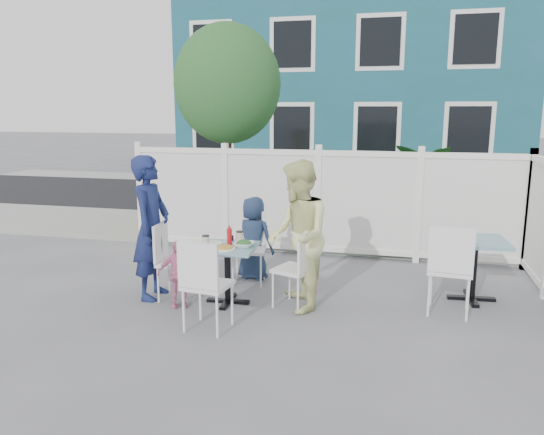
% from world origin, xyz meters
% --- Properties ---
extents(ground, '(80.00, 80.00, 0.00)m').
position_xyz_m(ground, '(0.00, 0.00, 0.00)').
color(ground, slate).
extents(near_sidewalk, '(24.00, 2.60, 0.01)m').
position_xyz_m(near_sidewalk, '(0.00, 3.80, 0.01)').
color(near_sidewalk, gray).
rests_on(near_sidewalk, ground).
extents(street, '(24.00, 5.00, 0.01)m').
position_xyz_m(street, '(0.00, 7.50, 0.00)').
color(street, black).
rests_on(street, ground).
extents(far_sidewalk, '(24.00, 1.60, 0.01)m').
position_xyz_m(far_sidewalk, '(0.00, 10.60, 0.01)').
color(far_sidewalk, gray).
rests_on(far_sidewalk, ground).
extents(building, '(11.00, 6.00, 6.00)m').
position_xyz_m(building, '(-0.50, 14.00, 3.00)').
color(building, '#175356').
rests_on(building, ground).
extents(fence_back, '(5.86, 0.08, 1.60)m').
position_xyz_m(fence_back, '(0.10, 2.40, 0.78)').
color(fence_back, white).
rests_on(fence_back, ground).
extents(tree, '(1.80, 1.62, 3.59)m').
position_xyz_m(tree, '(-1.60, 3.30, 2.59)').
color(tree, '#382316').
rests_on(tree, ground).
extents(utility_cabinet, '(0.71, 0.52, 1.29)m').
position_xyz_m(utility_cabinet, '(-3.16, 4.00, 0.64)').
color(utility_cabinet, gold).
rests_on(utility_cabinet, ground).
extents(potted_shrub_a, '(0.99, 0.99, 1.57)m').
position_xyz_m(potted_shrub_a, '(-0.39, 3.10, 0.79)').
color(potted_shrub_a, '#204F2A').
rests_on(potted_shrub_a, ground).
extents(potted_shrub_b, '(1.56, 1.36, 1.69)m').
position_xyz_m(potted_shrub_b, '(1.33, 3.00, 0.84)').
color(potted_shrub_b, '#204F2A').
rests_on(potted_shrub_b, ground).
extents(main_table, '(0.67, 0.67, 0.67)m').
position_xyz_m(main_table, '(-0.58, 0.17, 0.52)').
color(main_table, teal).
rests_on(main_table, ground).
extents(spare_table, '(0.74, 0.74, 0.73)m').
position_xyz_m(spare_table, '(2.15, 0.94, 0.56)').
color(spare_table, teal).
rests_on(spare_table, ground).
extents(chair_left, '(0.42, 0.44, 0.90)m').
position_xyz_m(chair_left, '(-1.28, 0.17, 0.52)').
color(chair_left, white).
rests_on(chair_left, ground).
extents(chair_right, '(0.51, 0.52, 0.89)m').
position_xyz_m(chair_right, '(0.25, 0.21, 0.52)').
color(chair_right, white).
rests_on(chair_right, ground).
extents(chair_back, '(0.46, 0.45, 0.90)m').
position_xyz_m(chair_back, '(-0.55, 0.98, 0.53)').
color(chair_back, white).
rests_on(chair_back, ground).
extents(chair_near, '(0.47, 0.46, 0.95)m').
position_xyz_m(chair_near, '(-0.55, -0.65, 0.55)').
color(chair_near, white).
rests_on(chair_near, ground).
extents(chair_spare, '(0.50, 0.49, 1.00)m').
position_xyz_m(chair_spare, '(1.84, 0.37, 0.58)').
color(chair_spare, white).
rests_on(chair_spare, ground).
extents(man, '(0.43, 0.63, 1.68)m').
position_xyz_m(man, '(-1.50, 0.16, 0.84)').
color(man, '#161F4E').
rests_on(man, ground).
extents(woman, '(0.86, 0.97, 1.66)m').
position_xyz_m(woman, '(0.23, 0.19, 0.83)').
color(woman, '#D3DC4F').
rests_on(woman, ground).
extents(boy, '(0.60, 0.47, 1.09)m').
position_xyz_m(boy, '(-0.53, 1.10, 0.54)').
color(boy, '#1C2C48').
rests_on(boy, ground).
extents(toddler, '(0.49, 0.34, 0.77)m').
position_xyz_m(toddler, '(-1.08, -0.07, 0.38)').
color(toddler, pink).
rests_on(toddler, ground).
extents(plate_main, '(0.25, 0.25, 0.02)m').
position_xyz_m(plate_main, '(-0.57, 0.04, 0.68)').
color(plate_main, white).
rests_on(plate_main, main_table).
extents(plate_side, '(0.21, 0.21, 0.01)m').
position_xyz_m(plate_side, '(-0.77, 0.25, 0.68)').
color(plate_side, white).
rests_on(plate_side, main_table).
extents(salad_bowl, '(0.23, 0.23, 0.06)m').
position_xyz_m(salad_bowl, '(-0.39, 0.18, 0.70)').
color(salad_bowl, white).
rests_on(salad_bowl, main_table).
extents(coffee_cup_a, '(0.08, 0.08, 0.12)m').
position_xyz_m(coffee_cup_a, '(-0.81, 0.10, 0.73)').
color(coffee_cup_a, beige).
rests_on(coffee_cup_a, main_table).
extents(coffee_cup_b, '(0.08, 0.08, 0.12)m').
position_xyz_m(coffee_cup_b, '(-0.49, 0.38, 0.73)').
color(coffee_cup_b, beige).
rests_on(coffee_cup_b, main_table).
extents(ketchup_bottle, '(0.06, 0.06, 0.19)m').
position_xyz_m(ketchup_bottle, '(-0.57, 0.23, 0.77)').
color(ketchup_bottle, red).
rests_on(ketchup_bottle, main_table).
extents(salt_shaker, '(0.03, 0.03, 0.08)m').
position_xyz_m(salt_shaker, '(-0.63, 0.41, 0.71)').
color(salt_shaker, white).
rests_on(salt_shaker, main_table).
extents(pepper_shaker, '(0.03, 0.03, 0.06)m').
position_xyz_m(pepper_shaker, '(-0.60, 0.43, 0.70)').
color(pepper_shaker, black).
rests_on(pepper_shaker, main_table).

